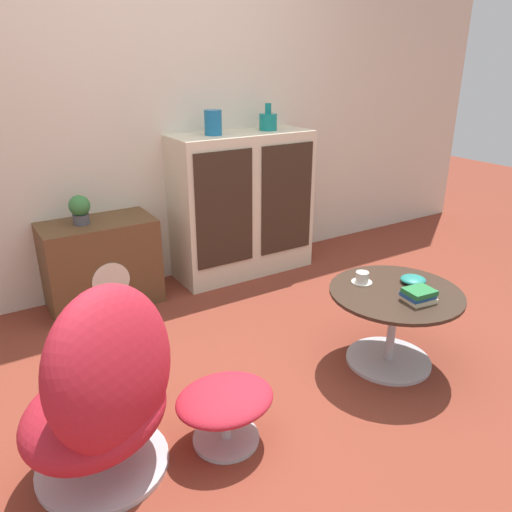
{
  "coord_description": "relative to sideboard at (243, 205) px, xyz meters",
  "views": [
    {
      "loc": [
        -1.18,
        -1.68,
        1.54
      ],
      "look_at": [
        0.13,
        0.41,
        0.55
      ],
      "focal_mm": 35.0,
      "sensor_mm": 36.0,
      "label": 1
    }
  ],
  "objects": [
    {
      "name": "ground_plane",
      "position": [
        -0.62,
        -1.38,
        -0.52
      ],
      "size": [
        12.0,
        12.0,
        0.0
      ],
      "primitive_type": "plane",
      "color": "brown"
    },
    {
      "name": "wall_back",
      "position": [
        -0.62,
        0.23,
        0.78
      ],
      "size": [
        6.4,
        0.06,
        2.6
      ],
      "color": "beige",
      "rests_on": "ground_plane"
    },
    {
      "name": "sideboard",
      "position": [
        0.0,
        0.0,
        0.0
      ],
      "size": [
        1.03,
        0.4,
        1.05
      ],
      "color": "beige",
      "rests_on": "ground_plane"
    },
    {
      "name": "tv_console",
      "position": [
        -1.07,
        0.01,
        -0.24
      ],
      "size": [
        0.7,
        0.39,
        0.57
      ],
      "color": "brown",
      "rests_on": "ground_plane"
    },
    {
      "name": "egg_chair",
      "position": [
        -1.47,
        -1.46,
        -0.15
      ],
      "size": [
        0.81,
        0.8,
        0.83
      ],
      "color": "#B7B7BC",
      "rests_on": "ground_plane"
    },
    {
      "name": "ottoman",
      "position": [
        -1.0,
        -1.55,
        -0.33
      ],
      "size": [
        0.42,
        0.36,
        0.26
      ],
      "color": "#B7B7BC",
      "rests_on": "ground_plane"
    },
    {
      "name": "coffee_table",
      "position": [
        0.03,
        -1.49,
        -0.25
      ],
      "size": [
        0.68,
        0.68,
        0.43
      ],
      "color": "#B7B7BC",
      "rests_on": "ground_plane"
    },
    {
      "name": "vase_leftmost",
      "position": [
        -0.22,
        0.0,
        0.6
      ],
      "size": [
        0.12,
        0.12,
        0.17
      ],
      "color": "#196699",
      "rests_on": "sideboard"
    },
    {
      "name": "vase_inner_left",
      "position": [
        0.22,
        0.0,
        0.59
      ],
      "size": [
        0.13,
        0.13,
        0.19
      ],
      "color": "#147A75",
      "rests_on": "sideboard"
    },
    {
      "name": "potted_plant",
      "position": [
        -1.16,
        0.01,
        0.15
      ],
      "size": [
        0.13,
        0.13,
        0.18
      ],
      "color": "#4C4C51",
      "rests_on": "tv_console"
    },
    {
      "name": "teacup",
      "position": [
        -0.05,
        -1.32,
        -0.07
      ],
      "size": [
        0.11,
        0.11,
        0.06
      ],
      "color": "silver",
      "rests_on": "coffee_table"
    },
    {
      "name": "book_stack",
      "position": [
        0.04,
        -1.63,
        -0.07
      ],
      "size": [
        0.16,
        0.14,
        0.07
      ],
      "color": "beige",
      "rests_on": "coffee_table"
    },
    {
      "name": "bowl",
      "position": [
        0.18,
        -1.47,
        -0.08
      ],
      "size": [
        0.13,
        0.13,
        0.04
      ],
      "color": "#1E7A70",
      "rests_on": "coffee_table"
    }
  ]
}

